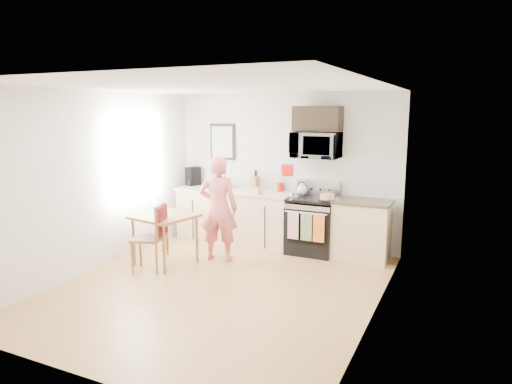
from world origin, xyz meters
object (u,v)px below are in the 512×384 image
at_px(chair, 157,228).
at_px(range, 312,227).
at_px(cake, 327,197).
at_px(dining_table, 165,221).
at_px(person, 218,208).
at_px(microwave, 316,145).

bearing_deg(chair, range, 24.61).
relative_size(chair, cake, 3.57).
xyz_separation_m(dining_table, chair, (0.08, -0.30, -0.03)).
bearing_deg(dining_table, chair, -75.93).
bearing_deg(range, chair, -134.89).
bearing_deg(cake, range, 156.63).
bearing_deg(person, range, -157.79).
bearing_deg(chair, microwave, 26.25).
relative_size(microwave, person, 0.46).
height_order(microwave, chair, microwave).
xyz_separation_m(person, dining_table, (-0.64, -0.51, -0.15)).
height_order(person, chair, person).
distance_m(range, person, 1.59).
height_order(range, person, person).
height_order(person, dining_table, person).
bearing_deg(range, cake, -23.37).
relative_size(dining_table, chair, 0.84).
distance_m(dining_table, chair, 0.31).
bearing_deg(dining_table, person, 38.54).
bearing_deg(dining_table, cake, 32.60).
bearing_deg(cake, microwave, 140.87).
distance_m(range, cake, 0.61).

